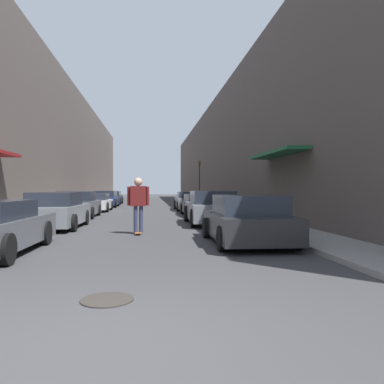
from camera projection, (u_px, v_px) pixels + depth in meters
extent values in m
plane|color=#38383A|center=(144.00, 208.00, 28.74)|extent=(140.14, 140.14, 0.00)
cube|color=gray|center=(89.00, 204.00, 34.49)|extent=(1.80, 63.70, 0.12)
cube|color=gray|center=(199.00, 204.00, 35.64)|extent=(1.80, 63.70, 0.12)
cube|color=#564C47|center=(57.00, 147.00, 34.12)|extent=(4.00, 63.70, 10.49)
cube|color=#564C47|center=(229.00, 156.00, 35.92)|extent=(4.00, 63.70, 9.23)
cube|color=#1E6038|center=(277.00, 154.00, 15.10)|extent=(1.00, 4.80, 0.12)
cylinder|color=black|center=(46.00, 233.00, 9.87)|extent=(0.18, 0.63, 0.63)
cylinder|color=black|center=(7.00, 249.00, 7.17)|extent=(0.18, 0.63, 0.63)
cube|color=gray|center=(56.00, 215.00, 14.00)|extent=(1.89, 4.04, 0.69)
cube|color=#232833|center=(55.00, 199.00, 13.79)|extent=(1.62, 2.12, 0.50)
cylinder|color=black|center=(42.00, 218.00, 15.13)|extent=(0.18, 0.61, 0.61)
cylinder|color=black|center=(86.00, 217.00, 15.32)|extent=(0.18, 0.61, 0.61)
cylinder|color=black|center=(21.00, 223.00, 12.67)|extent=(0.18, 0.61, 0.61)
cylinder|color=black|center=(74.00, 223.00, 12.87)|extent=(0.18, 0.61, 0.61)
cube|color=#515459|center=(78.00, 208.00, 19.25)|extent=(1.90, 4.00, 0.68)
cube|color=#232833|center=(77.00, 196.00, 19.05)|extent=(1.64, 2.10, 0.50)
cylinder|color=black|center=(65.00, 210.00, 20.37)|extent=(0.18, 0.61, 0.61)
cylinder|color=black|center=(99.00, 210.00, 20.57)|extent=(0.18, 0.61, 0.61)
cylinder|color=black|center=(54.00, 213.00, 17.93)|extent=(0.18, 0.61, 0.61)
cylinder|color=black|center=(92.00, 213.00, 18.13)|extent=(0.18, 0.61, 0.61)
cube|color=silver|center=(96.00, 204.00, 24.69)|extent=(1.77, 4.09, 0.57)
cube|color=#232833|center=(96.00, 197.00, 24.48)|extent=(1.54, 2.14, 0.42)
cylinder|color=black|center=(86.00, 206.00, 25.85)|extent=(0.18, 0.62, 0.62)
cylinder|color=black|center=(111.00, 205.00, 26.04)|extent=(0.18, 0.62, 0.62)
cylinder|color=black|center=(80.00, 207.00, 23.34)|extent=(0.18, 0.62, 0.62)
cylinder|color=black|center=(107.00, 207.00, 23.53)|extent=(0.18, 0.62, 0.62)
cube|color=navy|center=(106.00, 201.00, 30.17)|extent=(1.87, 4.17, 0.62)
cube|color=#232833|center=(106.00, 194.00, 29.96)|extent=(1.61, 2.19, 0.51)
cylinder|color=black|center=(97.00, 202.00, 31.34)|extent=(0.18, 0.68, 0.68)
cylinder|color=black|center=(118.00, 202.00, 31.53)|extent=(0.18, 0.68, 0.68)
cylinder|color=black|center=(93.00, 203.00, 28.80)|extent=(0.18, 0.68, 0.68)
cylinder|color=black|center=(115.00, 203.00, 28.99)|extent=(0.18, 0.68, 0.68)
cube|color=black|center=(111.00, 199.00, 35.83)|extent=(1.89, 4.63, 0.65)
cube|color=#232833|center=(111.00, 193.00, 35.59)|extent=(1.66, 2.41, 0.41)
cylinder|color=black|center=(103.00, 200.00, 37.15)|extent=(0.18, 0.67, 0.67)
cylinder|color=black|center=(122.00, 200.00, 37.36)|extent=(0.18, 0.67, 0.67)
cylinder|color=black|center=(100.00, 201.00, 34.30)|extent=(0.18, 0.67, 0.67)
cylinder|color=black|center=(120.00, 201.00, 34.50)|extent=(0.18, 0.67, 0.67)
cube|color=#232326|center=(247.00, 225.00, 10.14)|extent=(2.00, 3.99, 0.64)
cube|color=#232833|center=(249.00, 205.00, 9.94)|extent=(1.72, 2.09, 0.50)
cylinder|color=black|center=(206.00, 228.00, 11.25)|extent=(0.18, 0.61, 0.61)
cylinder|color=black|center=(266.00, 227.00, 11.46)|extent=(0.18, 0.61, 0.61)
cylinder|color=black|center=(222.00, 239.00, 8.82)|extent=(0.18, 0.61, 0.61)
cylinder|color=black|center=(297.00, 237.00, 9.03)|extent=(0.18, 0.61, 0.61)
cube|color=gray|center=(211.00, 211.00, 15.68)|extent=(1.97, 4.26, 0.68)
cube|color=#232833|center=(212.00, 197.00, 15.46)|extent=(1.70, 2.23, 0.52)
cylinder|color=black|center=(186.00, 214.00, 16.88)|extent=(0.18, 0.71, 0.71)
cylinder|color=black|center=(226.00, 213.00, 17.08)|extent=(0.18, 0.71, 0.71)
cylinder|color=black|center=(193.00, 218.00, 14.28)|extent=(0.18, 0.71, 0.71)
cylinder|color=black|center=(240.00, 218.00, 14.48)|extent=(0.18, 0.71, 0.71)
cube|color=#232326|center=(199.00, 207.00, 20.68)|extent=(1.84, 4.39, 0.55)
cube|color=#232833|center=(200.00, 198.00, 20.46)|extent=(1.58, 2.30, 0.47)
cylinder|color=black|center=(182.00, 209.00, 21.93)|extent=(0.18, 0.62, 0.62)
cylinder|color=black|center=(211.00, 208.00, 22.12)|extent=(0.18, 0.62, 0.62)
cylinder|color=black|center=(187.00, 211.00, 19.25)|extent=(0.18, 0.62, 0.62)
cylinder|color=black|center=(219.00, 211.00, 19.44)|extent=(0.18, 0.62, 0.62)
cube|color=gray|center=(189.00, 202.00, 25.99)|extent=(1.85, 4.61, 0.69)
cube|color=#232833|center=(190.00, 195.00, 25.76)|extent=(1.60, 2.41, 0.40)
cylinder|color=black|center=(175.00, 205.00, 27.31)|extent=(0.18, 0.64, 0.64)
cylinder|color=black|center=(199.00, 204.00, 27.50)|extent=(0.18, 0.64, 0.64)
cylinder|color=black|center=(178.00, 206.00, 24.48)|extent=(0.18, 0.64, 0.64)
cylinder|color=black|center=(205.00, 206.00, 24.68)|extent=(0.18, 0.64, 0.64)
cube|color=brown|center=(138.00, 232.00, 12.16)|extent=(0.20, 0.78, 0.02)
cylinder|color=beige|center=(136.00, 233.00, 12.40)|extent=(0.03, 0.06, 0.06)
cylinder|color=beige|center=(141.00, 232.00, 12.41)|extent=(0.03, 0.06, 0.06)
cylinder|color=beige|center=(136.00, 234.00, 11.90)|extent=(0.03, 0.06, 0.06)
cylinder|color=beige|center=(140.00, 234.00, 11.92)|extent=(0.03, 0.06, 0.06)
cylinder|color=#2D3351|center=(136.00, 219.00, 12.14)|extent=(0.13, 0.13, 0.85)
cylinder|color=#2D3351|center=(141.00, 219.00, 12.16)|extent=(0.13, 0.13, 0.85)
cube|color=maroon|center=(138.00, 196.00, 12.15)|extent=(0.50, 0.23, 0.65)
sphere|color=tan|center=(138.00, 182.00, 12.14)|extent=(0.27, 0.27, 0.27)
cylinder|color=maroon|center=(129.00, 196.00, 12.11)|extent=(0.10, 0.10, 0.61)
cylinder|color=maroon|center=(148.00, 196.00, 12.18)|extent=(0.10, 0.10, 0.61)
cylinder|color=#332D28|center=(107.00, 300.00, 4.96)|extent=(0.70, 0.70, 0.02)
cylinder|color=#2D2D2D|center=(199.00, 183.00, 31.44)|extent=(0.10, 0.10, 3.69)
cube|color=#332D0F|center=(199.00, 164.00, 31.42)|extent=(0.16, 0.16, 0.45)
sphere|color=red|center=(200.00, 162.00, 31.33)|extent=(0.11, 0.11, 0.11)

